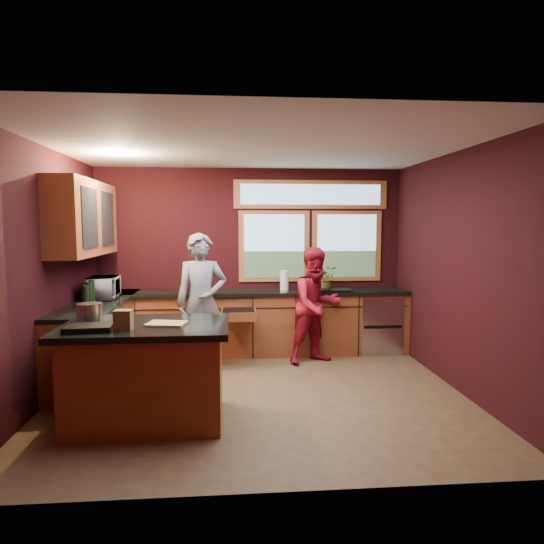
{
  "coord_description": "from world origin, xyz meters",
  "views": [
    {
      "loc": [
        -0.3,
        -5.22,
        1.88
      ],
      "look_at": [
        0.18,
        0.4,
        1.32
      ],
      "focal_mm": 32.0,
      "sensor_mm": 36.0,
      "label": 1
    }
  ],
  "objects": [
    {
      "name": "floor",
      "position": [
        0.0,
        0.0,
        0.0
      ],
      "size": [
        4.5,
        4.5,
        0.0
      ],
      "primitive_type": "plane",
      "color": "brown",
      "rests_on": "ground"
    },
    {
      "name": "person_grey",
      "position": [
        -0.68,
        0.94,
        0.88
      ],
      "size": [
        0.7,
        0.51,
        1.77
      ],
      "primitive_type": "imported",
      "rotation": [
        0.0,
        0.0,
        0.14
      ],
      "color": "slate",
      "rests_on": "floor"
    },
    {
      "name": "back_counter",
      "position": [
        0.2,
        1.7,
        0.46
      ],
      "size": [
        4.5,
        0.64,
        0.93
      ],
      "color": "brown",
      "rests_on": "floor"
    },
    {
      "name": "person_red",
      "position": [
        0.85,
        1.18,
        0.78
      ],
      "size": [
        0.94,
        0.85,
        1.57
      ],
      "primitive_type": "imported",
      "rotation": [
        0.0,
        0.0,
        0.41
      ],
      "color": "maroon",
      "rests_on": "floor"
    },
    {
      "name": "left_counter",
      "position": [
        -1.95,
        0.85,
        0.47
      ],
      "size": [
        0.64,
        2.3,
        0.93
      ],
      "color": "brown",
      "rests_on": "floor"
    },
    {
      "name": "room_shell",
      "position": [
        -0.6,
        0.32,
        1.8
      ],
      "size": [
        4.52,
        4.02,
        2.71
      ],
      "color": "black",
      "rests_on": "ground"
    },
    {
      "name": "paper_bag",
      "position": [
        -1.25,
        -0.91,
        1.03
      ],
      "size": [
        0.16,
        0.13,
        0.18
      ],
      "primitive_type": "cube",
      "rotation": [
        0.0,
        0.0,
        -0.06
      ],
      "color": "brown",
      "rests_on": "island"
    },
    {
      "name": "potted_plant",
      "position": [
        1.1,
        1.75,
        1.1
      ],
      "size": [
        0.3,
        0.26,
        0.34
      ],
      "primitive_type": "imported",
      "color": "#999999",
      "rests_on": "back_counter"
    },
    {
      "name": "black_tray",
      "position": [
        -1.55,
        -0.91,
        0.97
      ],
      "size": [
        0.42,
        0.32,
        0.05
      ],
      "primitive_type": "cube",
      "rotation": [
        0.0,
        0.0,
        0.09
      ],
      "color": "black",
      "rests_on": "island"
    },
    {
      "name": "paper_towel",
      "position": [
        0.47,
        1.7,
        1.07
      ],
      "size": [
        0.12,
        0.12,
        0.28
      ],
      "primitive_type": "cylinder",
      "color": "silver",
      "rests_on": "back_counter"
    },
    {
      "name": "stock_pot",
      "position": [
        -1.65,
        -0.51,
        1.03
      ],
      "size": [
        0.24,
        0.24,
        0.18
      ],
      "primitive_type": "cylinder",
      "color": "#ACABB0",
      "rests_on": "island"
    },
    {
      "name": "island",
      "position": [
        -1.1,
        -0.66,
        0.48
      ],
      "size": [
        1.55,
        1.05,
        0.95
      ],
      "color": "brown",
      "rests_on": "floor"
    },
    {
      "name": "microwave",
      "position": [
        -1.92,
        1.07,
        1.07
      ],
      "size": [
        0.36,
        0.52,
        0.28
      ],
      "primitive_type": "imported",
      "rotation": [
        0.0,
        0.0,
        1.61
      ],
      "color": "#999999",
      "rests_on": "left_counter"
    },
    {
      "name": "cutting_board",
      "position": [
        -0.9,
        -0.71,
        0.95
      ],
      "size": [
        0.39,
        0.31,
        0.02
      ],
      "primitive_type": "cube",
      "rotation": [
        0.0,
        0.0,
        -0.2
      ],
      "color": "tan",
      "rests_on": "island"
    }
  ]
}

